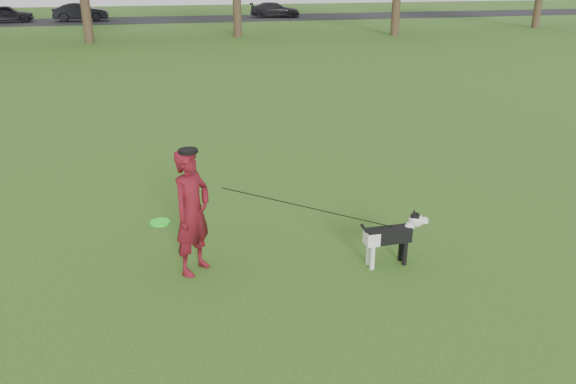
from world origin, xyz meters
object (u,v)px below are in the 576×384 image
object	(u,v)px
car_left	(7,14)
dog	(393,233)
car_mid	(81,12)
car_right	(275,10)
man	(192,213)

from	to	relation	value
car_left	dog	bearing A→B (deg)	-168.33
car_left	car_mid	size ratio (longest dim) A/B	0.92
dog	car_mid	bearing A→B (deg)	99.61
car_right	dog	bearing A→B (deg)	-179.04
dog	car_right	size ratio (longest dim) A/B	0.23
man	car_mid	size ratio (longest dim) A/B	0.40
car_left	car_right	distance (m)	19.95
man	dog	bearing A→B (deg)	-56.42
man	car_left	xyz separation A→B (m)	(-9.49, 39.95, -0.16)
man	car_mid	xyz separation A→B (m)	(-4.40, 39.95, -0.12)
car_left	car_mid	bearing A→B (deg)	-94.78
dog	car_mid	xyz separation A→B (m)	(-6.84, 40.41, 0.24)
car_mid	man	bearing A→B (deg)	-173.07
car_left	car_right	size ratio (longest dim) A/B	0.90
car_mid	car_right	size ratio (longest dim) A/B	0.98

